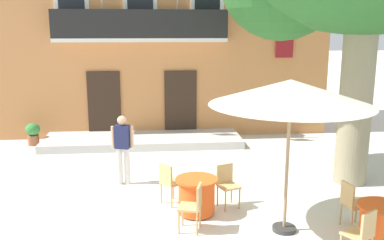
% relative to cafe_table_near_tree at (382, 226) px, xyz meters
% --- Properties ---
extents(ground_plane, '(120.00, 120.00, 0.00)m').
position_rel_cafe_table_near_tree_xyz_m(ground_plane, '(-3.28, 3.06, -0.39)').
color(ground_plane, silver).
extents(building_facade, '(13.00, 5.09, 7.50)m').
position_rel_cafe_table_near_tree_xyz_m(building_facade, '(-4.25, 10.05, 3.36)').
color(building_facade, '#CC844C').
rests_on(building_facade, ground).
extents(entrance_step_platform, '(6.37, 1.88, 0.25)m').
position_rel_cafe_table_near_tree_xyz_m(entrance_step_platform, '(-4.25, 7.13, -0.27)').
color(entrance_step_platform, silver).
rests_on(entrance_step_platform, ground).
extents(cafe_table_near_tree, '(0.86, 0.86, 0.76)m').
position_rel_cafe_table_near_tree_xyz_m(cafe_table_near_tree, '(0.00, 0.00, 0.00)').
color(cafe_table_near_tree, '#EA561E').
rests_on(cafe_table_near_tree, ground).
extents(cafe_chair_near_tree_0, '(0.46, 0.46, 0.91)m').
position_rel_cafe_table_near_tree_xyz_m(cafe_chair_near_tree_0, '(-0.20, 0.73, 0.14)').
color(cafe_chair_near_tree_0, tan).
rests_on(cafe_chair_near_tree_0, ground).
extents(cafe_chair_near_tree_1, '(0.55, 0.55, 0.91)m').
position_rel_cafe_table_near_tree_xyz_m(cafe_chair_near_tree_1, '(-0.60, -0.46, 0.14)').
color(cafe_chair_near_tree_1, tan).
rests_on(cafe_chair_near_tree_1, ground).
extents(cafe_table_middle, '(0.86, 0.86, 0.76)m').
position_rel_cafe_table_near_tree_xyz_m(cafe_table_middle, '(-3.04, 1.63, 0.00)').
color(cafe_table_middle, '#EA561E').
rests_on(cafe_table_middle, ground).
extents(cafe_chair_middle_0, '(0.56, 0.56, 0.91)m').
position_rel_cafe_table_near_tree_xyz_m(cafe_chair_middle_0, '(-3.57, 2.17, 0.14)').
color(cafe_chair_middle_0, tan).
rests_on(cafe_chair_middle_0, ground).
extents(cafe_chair_middle_1, '(0.49, 0.49, 0.91)m').
position_rel_cafe_table_near_tree_xyz_m(cafe_chair_middle_1, '(-3.17, 0.88, 0.14)').
color(cafe_chair_middle_1, tan).
rests_on(cafe_chair_middle_1, ground).
extents(cafe_chair_middle_2, '(0.51, 0.51, 0.91)m').
position_rel_cafe_table_near_tree_xyz_m(cafe_chair_middle_2, '(-2.36, 1.96, 0.14)').
color(cafe_chair_middle_2, tan).
rests_on(cafe_chair_middle_2, ground).
extents(cafe_umbrella, '(2.90, 2.90, 2.85)m').
position_rel_cafe_table_near_tree_xyz_m(cafe_umbrella, '(-1.48, 0.74, 2.22)').
color(cafe_umbrella, '#997A56').
rests_on(cafe_umbrella, ground).
extents(ground_planter_left, '(0.46, 0.46, 0.73)m').
position_rel_cafe_table_near_tree_xyz_m(ground_planter_left, '(-7.78, 7.34, 0.02)').
color(ground_planter_left, '#995638').
rests_on(ground_planter_left, ground).
extents(pedestrian_near_entrance, '(0.53, 0.30, 1.70)m').
position_rel_cafe_table_near_tree_xyz_m(pedestrian_near_entrance, '(-4.64, 3.49, 0.57)').
color(pedestrian_near_entrance, silver).
rests_on(pedestrian_near_entrance, ground).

